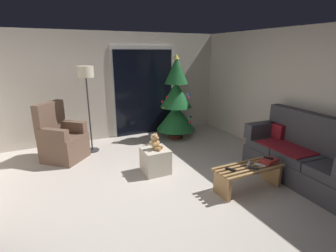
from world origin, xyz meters
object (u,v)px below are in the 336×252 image
(coffee_table, at_px, (248,174))
(remote_graphite, at_px, (254,168))
(remote_white, at_px, (260,165))
(remote_silver, at_px, (249,164))
(cell_phone, at_px, (269,158))
(christmas_tree, at_px, (176,102))
(teddy_bear_cream_by_tree, at_px, (153,141))
(teddy_bear_honey, at_px, (156,143))
(book_stack, at_px, (269,161))
(floor_lamp, at_px, (86,80))
(ottoman, at_px, (155,161))
(remote_black, at_px, (231,169))
(couch, at_px, (303,156))
(armchair, at_px, (62,140))

(coffee_table, bearing_deg, remote_graphite, -91.43)
(coffee_table, height_order, remote_graphite, remote_graphite)
(remote_white, bearing_deg, remote_silver, -74.40)
(cell_phone, xyz_separation_m, christmas_tree, (-0.26, 2.68, 0.43))
(remote_graphite, distance_m, remote_silver, 0.16)
(coffee_table, xyz_separation_m, remote_white, (0.16, -0.05, 0.14))
(coffee_table, xyz_separation_m, remote_silver, (0.04, 0.06, 0.14))
(teddy_bear_cream_by_tree, bearing_deg, remote_silver, -74.38)
(teddy_bear_honey, bearing_deg, remote_graphite, -49.58)
(remote_white, xyz_separation_m, book_stack, (0.21, 0.02, 0.02))
(floor_lamp, xyz_separation_m, teddy_bear_cream_by_tree, (1.29, -0.28, -1.38))
(christmas_tree, xyz_separation_m, floor_lamp, (-2.02, 0.00, 0.62))
(christmas_tree, relative_size, floor_lamp, 1.13)
(remote_silver, xyz_separation_m, floor_lamp, (-1.94, 2.61, 1.11))
(cell_phone, relative_size, ottoman, 0.33)
(coffee_table, bearing_deg, remote_silver, 53.53)
(teddy_bear_honey, bearing_deg, remote_black, -57.49)
(christmas_tree, bearing_deg, remote_black, -99.79)
(couch, height_order, floor_lamp, floor_lamp)
(remote_black, relative_size, armchair, 0.14)
(remote_white, distance_m, remote_black, 0.50)
(coffee_table, height_order, ottoman, ottoman)
(book_stack, xyz_separation_m, cell_phone, (0.00, 0.02, 0.04))
(couch, bearing_deg, remote_silver, 170.80)
(remote_black, relative_size, christmas_tree, 0.08)
(remote_white, distance_m, teddy_bear_honey, 1.71)
(remote_silver, bearing_deg, cell_phone, 41.39)
(coffee_table, height_order, armchair, armchair)
(christmas_tree, distance_m, ottoman, 2.03)
(remote_white, distance_m, teddy_bear_cream_by_tree, 2.58)
(book_stack, height_order, teddy_bear_honey, teddy_bear_honey)
(remote_graphite, bearing_deg, floor_lamp, -104.39)
(remote_graphite, height_order, armchair, armchair)
(cell_phone, bearing_deg, floor_lamp, 100.30)
(armchair, bearing_deg, christmas_tree, 4.23)
(couch, relative_size, coffee_table, 1.79)
(floor_lamp, bearing_deg, christmas_tree, -0.05)
(cell_phone, bearing_deg, armchair, 109.04)
(coffee_table, height_order, remote_black, remote_black)
(couch, height_order, teddy_bear_cream_by_tree, couch)
(cell_phone, bearing_deg, couch, -37.82)
(teddy_bear_honey, bearing_deg, floor_lamp, 119.00)
(book_stack, bearing_deg, couch, -6.08)
(remote_black, height_order, book_stack, book_stack)
(remote_silver, distance_m, christmas_tree, 2.65)
(book_stack, xyz_separation_m, christmas_tree, (-0.25, 2.70, 0.47))
(floor_lamp, xyz_separation_m, teddy_bear_honey, (0.84, -1.52, -0.95))
(remote_black, height_order, cell_phone, cell_phone)
(coffee_table, height_order, book_stack, book_stack)
(remote_graphite, bearing_deg, armchair, -94.77)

